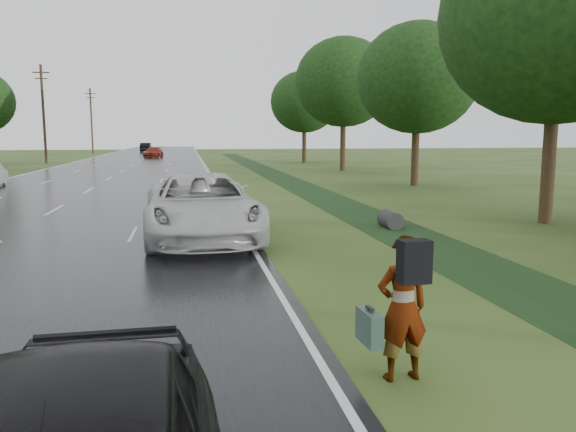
% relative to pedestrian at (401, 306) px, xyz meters
% --- Properties ---
extents(road, '(14.00, 180.00, 0.04)m').
position_rel_pedestrian_xyz_m(road, '(-7.60, 45.76, -0.90)').
color(road, black).
rests_on(road, ground).
extents(edge_stripe_east, '(0.12, 180.00, 0.01)m').
position_rel_pedestrian_xyz_m(edge_stripe_east, '(-0.85, 45.76, -0.88)').
color(edge_stripe_east, silver).
rests_on(edge_stripe_east, road).
extents(edge_stripe_west, '(0.12, 180.00, 0.01)m').
position_rel_pedestrian_xyz_m(edge_stripe_west, '(-14.35, 45.76, -0.88)').
color(edge_stripe_west, silver).
rests_on(edge_stripe_west, road).
extents(center_line, '(0.12, 180.00, 0.01)m').
position_rel_pedestrian_xyz_m(center_line, '(-7.60, 45.76, -0.88)').
color(center_line, silver).
rests_on(center_line, road).
extents(drainage_ditch, '(2.20, 120.00, 0.56)m').
position_rel_pedestrian_xyz_m(drainage_ditch, '(3.90, 19.46, -0.88)').
color(drainage_ditch, black).
rests_on(drainage_ditch, ground).
extents(utility_pole_far, '(1.60, 0.26, 10.00)m').
position_rel_pedestrian_xyz_m(utility_pole_far, '(-16.80, 55.76, 4.28)').
color(utility_pole_far, '#362116').
rests_on(utility_pole_far, ground).
extents(utility_pole_distant, '(1.60, 0.26, 10.00)m').
position_rel_pedestrian_xyz_m(utility_pole_distant, '(-16.80, 85.76, 4.28)').
color(utility_pole_distant, '#362116').
rests_on(utility_pole_distant, ground).
extents(tree_east_b, '(7.60, 7.60, 10.11)m').
position_rel_pedestrian_xyz_m(tree_east_b, '(9.40, 10.76, 5.76)').
color(tree_east_b, '#362116').
rests_on(tree_east_b, ground).
extents(tree_east_c, '(7.00, 7.00, 9.29)m').
position_rel_pedestrian_xyz_m(tree_east_c, '(10.60, 24.76, 5.21)').
color(tree_east_c, '#362116').
rests_on(tree_east_c, ground).
extents(tree_east_d, '(8.00, 8.00, 10.76)m').
position_rel_pedestrian_xyz_m(tree_east_d, '(10.20, 38.76, 6.23)').
color(tree_east_d, '#362116').
rests_on(tree_east_d, ground).
extents(tree_east_f, '(7.20, 7.20, 9.62)m').
position_rel_pedestrian_xyz_m(tree_east_f, '(9.90, 52.76, 5.45)').
color(tree_east_f, '#362116').
rests_on(tree_east_f, ground).
extents(pedestrian, '(0.83, 0.70, 1.78)m').
position_rel_pedestrian_xyz_m(pedestrian, '(0.00, 0.00, 0.00)').
color(pedestrian, '#A5998C').
rests_on(pedestrian, ground).
extents(white_pickup, '(3.28, 6.70, 1.83)m').
position_rel_pedestrian_xyz_m(white_pickup, '(-2.10, 9.65, 0.04)').
color(white_pickup, '#BDBDBD').
rests_on(white_pickup, road).
extents(far_car_red, '(2.59, 4.84, 1.34)m').
position_rel_pedestrian_xyz_m(far_car_red, '(-6.60, 67.64, -0.21)').
color(far_car_red, maroon).
rests_on(far_car_red, road).
extents(far_car_dark, '(1.78, 4.78, 1.56)m').
position_rel_pedestrian_xyz_m(far_car_dark, '(-9.05, 90.54, -0.10)').
color(far_car_dark, black).
rests_on(far_car_dark, road).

